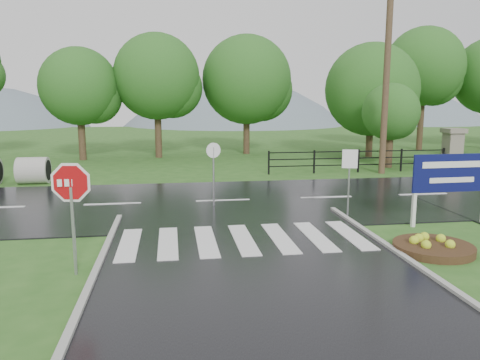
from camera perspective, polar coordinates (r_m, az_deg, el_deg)
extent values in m
plane|color=#2C5C1E|center=(8.11, 6.10, -17.90)|extent=(120.00, 120.00, 0.00)
cube|color=black|center=(17.45, -2.10, -2.64)|extent=(90.00, 8.00, 0.04)
cube|color=silver|center=(12.55, -13.37, -7.62)|extent=(0.50, 2.80, 0.02)
cube|color=silver|center=(12.50, -8.76, -7.53)|extent=(0.50, 2.80, 0.02)
cube|color=silver|center=(12.53, -4.15, -7.40)|extent=(0.50, 2.80, 0.02)
cube|color=silver|center=(12.64, 0.42, -7.22)|extent=(0.50, 2.80, 0.02)
cube|color=silver|center=(12.82, 4.87, -7.01)|extent=(0.50, 2.80, 0.02)
cube|color=silver|center=(13.08, 9.17, -6.76)|extent=(0.50, 2.80, 0.02)
cube|color=silver|center=(13.41, 13.27, -6.49)|extent=(0.50, 2.80, 0.02)
cube|color=gray|center=(27.47, 24.44, 3.17)|extent=(0.80, 0.80, 2.00)
cube|color=#6B6659|center=(27.38, 24.61, 5.50)|extent=(1.00, 1.00, 0.24)
cube|color=black|center=(25.09, 14.20, 1.82)|extent=(9.50, 0.05, 0.05)
cube|color=black|center=(25.05, 14.24, 2.61)|extent=(9.50, 0.05, 0.05)
cube|color=black|center=(25.01, 14.27, 3.41)|extent=(9.50, 0.05, 0.05)
cube|color=black|center=(23.66, 3.53, 2.12)|extent=(0.08, 0.08, 1.20)
cube|color=black|center=(27.24, 23.50, 2.34)|extent=(0.08, 0.08, 1.20)
sphere|color=slate|center=(75.60, -0.56, -6.34)|extent=(48.00, 48.00, 48.00)
sphere|color=slate|center=(82.99, 18.97, -2.34)|extent=(36.00, 36.00, 36.00)
cylinder|color=#9E9B93|center=(23.01, -23.90, 1.07)|extent=(1.30, 1.20, 1.20)
cube|color=#939399|center=(10.68, -19.63, -5.94)|extent=(0.06, 0.06, 1.94)
cylinder|color=white|center=(10.47, -19.95, -0.29)|extent=(1.15, 0.20, 1.16)
cylinder|color=#A80B10|center=(10.45, -19.96, -0.30)|extent=(1.00, 0.19, 1.01)
cube|color=silver|center=(14.75, 20.53, -1.47)|extent=(0.11, 0.11, 2.07)
cube|color=#0B0E49|center=(15.24, 24.41, 0.79)|extent=(2.48, 0.13, 1.14)
cube|color=white|center=(15.18, 24.55, 1.73)|extent=(1.97, 0.06, 0.19)
cube|color=white|center=(15.24, 24.42, 0.00)|extent=(1.45, 0.05, 0.16)
cylinder|color=#332111|center=(12.75, 22.49, -7.66)|extent=(1.96, 1.96, 0.20)
cube|color=#939399|center=(15.38, 13.10, -0.68)|extent=(0.04, 0.04, 2.06)
cube|color=white|center=(15.23, 13.25, 2.52)|extent=(0.48, 0.12, 0.60)
cylinder|color=#939399|center=(16.42, -3.24, 0.33)|extent=(0.06, 0.06, 2.12)
cylinder|color=white|center=(16.27, -3.26, 3.63)|extent=(0.51, 0.18, 0.53)
cylinder|color=#473523|center=(24.87, 17.42, 11.80)|extent=(0.32, 0.32, 9.62)
cylinder|color=#3D2B1C|center=(27.33, 17.70, 4.16)|extent=(0.40, 0.40, 2.57)
sphere|color=#225A1C|center=(27.22, 17.90, 7.93)|extent=(3.13, 3.13, 3.13)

